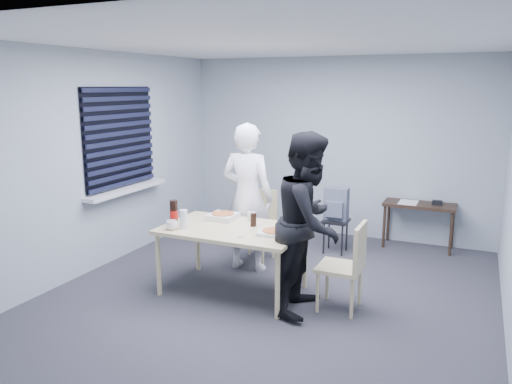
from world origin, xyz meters
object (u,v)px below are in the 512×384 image
at_px(mug_a, 172,225).
at_px(soda_bottle, 174,213).
at_px(chair_far, 259,220).
at_px(side_table, 419,209).
at_px(person_white, 247,197).
at_px(stool, 336,228).
at_px(mug_b, 251,216).
at_px(dining_table, 233,233).
at_px(person_black, 309,223).
at_px(chair_right, 349,261).
at_px(backpack, 336,204).

xyz_separation_m(mug_a, soda_bottle, (-0.07, 0.14, 0.09)).
bearing_deg(chair_far, mug_a, -104.68).
bearing_deg(side_table, person_white, -137.42).
bearing_deg(stool, mug_a, -120.60).
bearing_deg(mug_b, soda_bottle, -141.14).
bearing_deg(dining_table, person_black, -4.48).
relative_size(chair_far, person_white, 0.50).
relative_size(chair_right, mug_a, 7.24).
distance_m(person_white, mug_b, 0.43).
bearing_deg(soda_bottle, mug_a, -65.54).
relative_size(person_white, mug_b, 17.70).
bearing_deg(mug_a, dining_table, 30.74).
distance_m(chair_far, side_table, 2.23).
bearing_deg(person_black, backpack, 6.46).
bearing_deg(dining_table, mug_a, -149.26).
relative_size(dining_table, stool, 3.25).
height_order(person_black, soda_bottle, person_black).
distance_m(chair_right, person_black, 0.54).
relative_size(person_white, side_table, 1.88).
bearing_deg(side_table, mug_b, -128.42).
bearing_deg(stool, chair_far, -142.94).
xyz_separation_m(chair_far, chair_right, (1.42, -1.04, 0.00)).
distance_m(backpack, mug_b, 1.48).
distance_m(person_black, mug_a, 1.44).
bearing_deg(chair_far, side_table, 35.05).
xyz_separation_m(chair_far, mug_b, (0.23, -0.73, 0.25)).
distance_m(dining_table, stool, 1.87).
relative_size(side_table, mug_a, 7.64).
distance_m(chair_right, soda_bottle, 1.90).
relative_size(chair_far, person_black, 0.50).
xyz_separation_m(person_white, mug_b, (0.21, -0.35, -0.12)).
bearing_deg(dining_table, chair_far, 99.19).
height_order(backpack, soda_bottle, soda_bottle).
bearing_deg(chair_far, person_black, -47.94).
bearing_deg(side_table, stool, -146.76).
height_order(dining_table, chair_far, chair_far).
height_order(chair_far, mug_a, chair_far).
bearing_deg(mug_a, side_table, 50.80).
height_order(side_table, mug_a, mug_a).
distance_m(side_table, soda_bottle, 3.41).
height_order(chair_far, backpack, chair_far).
bearing_deg(person_black, mug_b, 62.40).
height_order(dining_table, person_white, person_white).
bearing_deg(stool, backpack, -90.00).
bearing_deg(person_white, dining_table, 102.48).
height_order(person_white, soda_bottle, person_white).
xyz_separation_m(chair_far, person_black, (1.04, -1.15, 0.37)).
bearing_deg(person_black, chair_right, -73.07).
bearing_deg(person_white, chair_far, -87.09).
bearing_deg(person_white, person_black, 142.82).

